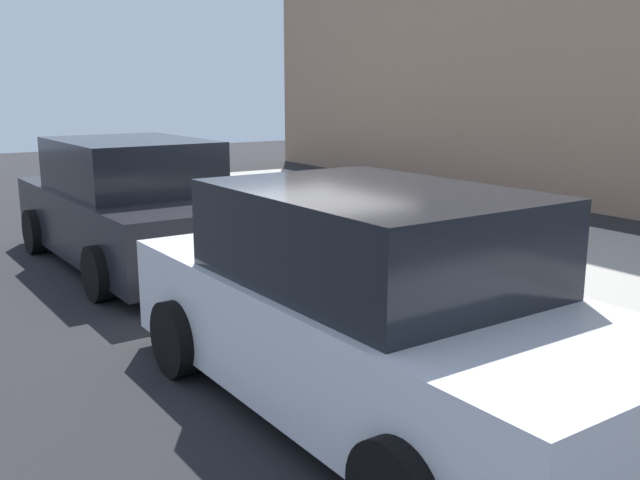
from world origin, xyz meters
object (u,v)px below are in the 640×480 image
(suitcase_teal_3, at_px, (425,251))
(suitcase_olive_0, at_px, (518,273))
(suitcase_red_2, at_px, (456,256))
(parked_car_charcoal_1, at_px, (132,207))
(suitcase_maroon_1, at_px, (485,265))
(bollard_post, at_px, (259,200))
(suitcase_navy_4, at_px, (393,243))
(fire_hydrant, at_px, (285,205))
(suitcase_silver_6, at_px, (349,229))
(suitcase_maroon_8, at_px, (307,213))
(suitcase_olive_7, at_px, (330,221))
(parked_car_white_0, at_px, (370,309))
(suitcase_black_5, at_px, (372,238))

(suitcase_teal_3, bearing_deg, suitcase_olive_0, 176.31)
(suitcase_red_2, relative_size, parked_car_charcoal_1, 0.14)
(suitcase_maroon_1, relative_size, parked_car_charcoal_1, 0.19)
(bollard_post, relative_size, parked_car_charcoal_1, 0.17)
(suitcase_navy_4, distance_m, bollard_post, 3.36)
(suitcase_olive_0, bearing_deg, parked_car_charcoal_1, 29.82)
(fire_hydrant, distance_m, parked_car_charcoal_1, 2.61)
(suitcase_silver_6, bearing_deg, bollard_post, 4.04)
(suitcase_red_2, xyz_separation_m, suitcase_maroon_8, (3.08, 0.11, 0.06))
(suitcase_navy_4, bearing_deg, suitcase_olive_7, -2.60)
(parked_car_white_0, bearing_deg, suitcase_olive_0, -71.52)
(bollard_post, bearing_deg, suitcase_black_5, -176.53)
(suitcase_olive_0, relative_size, suitcase_silver_6, 1.48)
(suitcase_silver_6, xyz_separation_m, parked_car_white_0, (-3.91, 2.59, 0.35))
(suitcase_black_5, distance_m, parked_car_white_0, 4.29)
(suitcase_black_5, bearing_deg, suitcase_maroon_1, -179.40)
(suitcase_olive_0, height_order, suitcase_maroon_8, suitcase_olive_0)
(suitcase_navy_4, relative_size, parked_car_white_0, 0.18)
(suitcase_olive_7, distance_m, fire_hydrant, 1.21)
(suitcase_red_2, relative_size, suitcase_olive_7, 0.95)
(suitcase_navy_4, relative_size, suitcase_maroon_8, 1.02)
(suitcase_olive_0, relative_size, suitcase_navy_4, 1.16)
(parked_car_white_0, bearing_deg, suitcase_maroon_8, -27.27)
(bollard_post, bearing_deg, parked_car_charcoal_1, 111.17)
(suitcase_olive_0, xyz_separation_m, suitcase_red_2, (1.01, -0.10, -0.04))
(suitcase_olive_7, height_order, bollard_post, bollard_post)
(suitcase_teal_3, height_order, suitcase_olive_7, suitcase_olive_7)
(suitcase_olive_0, distance_m, suitcase_olive_7, 3.59)
(suitcase_teal_3, distance_m, suitcase_silver_6, 1.52)
(suitcase_teal_3, relative_size, suitcase_navy_4, 0.72)
(suitcase_olive_7, xyz_separation_m, suitcase_maroon_8, (0.50, 0.08, 0.05))
(suitcase_olive_7, bearing_deg, suitcase_black_5, 178.79)
(suitcase_olive_0, distance_m, fire_hydrant, 4.79)
(suitcase_maroon_1, xyz_separation_m, suitcase_navy_4, (1.53, 0.07, -0.03))
(suitcase_maroon_1, height_order, suitcase_maroon_8, suitcase_maroon_1)
(suitcase_red_2, height_order, suitcase_navy_4, suitcase_navy_4)
(suitcase_teal_3, distance_m, parked_car_charcoal_1, 3.96)
(suitcase_navy_4, height_order, bollard_post, suitcase_navy_4)
(bollard_post, xyz_separation_m, parked_car_white_0, (-6.25, 2.43, 0.24))
(suitcase_olive_7, distance_m, parked_car_white_0, 5.17)
(suitcase_red_2, distance_m, suitcase_olive_7, 2.58)
(suitcase_olive_7, height_order, fire_hydrant, fire_hydrant)
(parked_car_charcoal_1, bearing_deg, suitcase_black_5, -126.43)
(suitcase_black_5, bearing_deg, parked_car_charcoal_1, 53.57)
(suitcase_navy_4, height_order, parked_car_white_0, parked_car_white_0)
(suitcase_maroon_1, bearing_deg, suitcase_olive_7, -0.02)
(suitcase_olive_7, relative_size, bollard_post, 0.89)
(suitcase_olive_0, relative_size, suitcase_red_2, 1.40)
(suitcase_teal_3, height_order, suitcase_black_5, suitcase_teal_3)
(suitcase_teal_3, relative_size, suitcase_black_5, 1.03)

